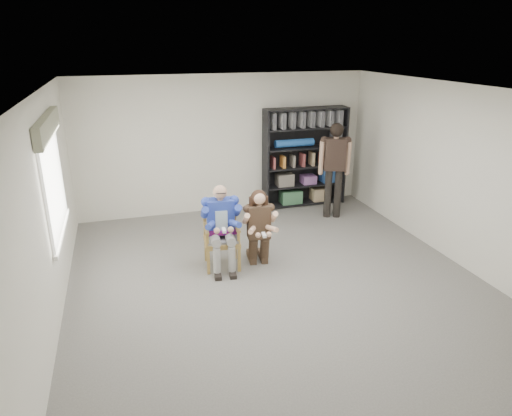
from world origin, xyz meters
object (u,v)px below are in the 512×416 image
object	(u,v)px
kneeling_woman	(259,229)
armchair	(222,236)
standing_man	(334,172)
seated_man	(221,227)
bookshelf	(305,158)

from	to	relation	value
kneeling_woman	armchair	bearing A→B (deg)	174.58
standing_man	armchair	bearing A→B (deg)	-131.13
kneeling_woman	standing_man	size ratio (longest dim) A/B	0.65
standing_man	seated_man	bearing A→B (deg)	-131.13
armchair	seated_man	distance (m)	0.16
kneeling_woman	bookshelf	distance (m)	3.09
armchair	standing_man	world-z (taller)	standing_man
armchair	kneeling_woman	size ratio (longest dim) A/B	0.84
kneeling_woman	bookshelf	size ratio (longest dim) A/B	0.59
bookshelf	standing_man	bearing A→B (deg)	-73.32
armchair	bookshelf	world-z (taller)	bookshelf
armchair	bookshelf	xyz separation A→B (m)	(2.37, 2.36, 0.53)
seated_man	standing_man	world-z (taller)	standing_man
kneeling_woman	bookshelf	bearing A→B (deg)	60.52
seated_man	armchair	bearing A→B (deg)	0.00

